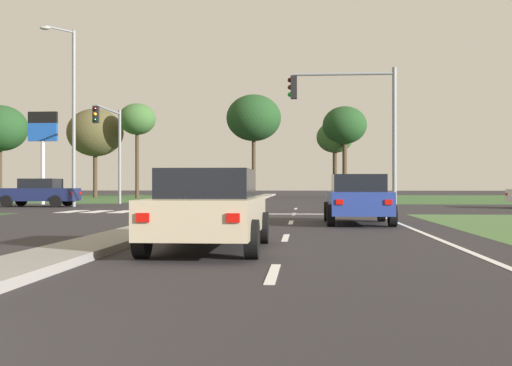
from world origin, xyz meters
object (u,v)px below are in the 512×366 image
Objects in this scene: car_black_second at (217,191)px; fuel_price_totem at (43,137)px; treeline_third at (137,120)px; treeline_fourth at (254,118)px; car_blue_fourth at (358,199)px; traffic_signal_far_left at (111,137)px; traffic_signal_near_right at (356,114)px; treeline_near at (0,128)px; treeline_second at (95,133)px; car_beige_near at (209,209)px; pedestrian_at_median at (241,184)px; treeline_fifth at (335,138)px; street_lamp_second at (71,109)px; treeline_sixth at (345,126)px; car_navy_third at (39,192)px.

car_black_second is 0.75× the size of fuel_price_totem.
treeline_fourth reaches higher than treeline_third.
car_blue_fourth is 41.19m from treeline_fourth.
treeline_third reaches higher than traffic_signal_far_left.
treeline_third reaches higher than car_black_second.
traffic_signal_far_left is 17.79m from traffic_signal_near_right.
treeline_near is at bearing 126.91° from car_blue_fourth.
treeline_second reaches higher than traffic_signal_far_left.
car_beige_near is 0.75× the size of traffic_signal_near_right.
pedestrian_at_median is 12.78m from fuel_price_totem.
traffic_signal_near_right is at bearing -91.22° from treeline_fifth.
car_black_second is 0.48× the size of treeline_near.
treeline_second reaches higher than pedestrian_at_median.
street_lamp_second is at bearing 136.83° from pedestrian_at_median.
traffic_signal_far_left is at bearing -123.98° from treeline_sixth.
car_beige_near is at bearing -64.61° from street_lamp_second.
car_navy_third is 0.50× the size of treeline_third.
car_navy_third is at bearing -110.87° from treeline_fourth.
traffic_signal_near_right is 0.71× the size of treeline_third.
car_navy_third is 1.00× the size of car_blue_fourth.
car_navy_third is (-12.68, 22.88, 0.02)m from car_beige_near.
treeline_sixth is at bearing 56.02° from traffic_signal_far_left.
car_blue_fourth is 2.39× the size of pedestrian_at_median.
treeline_fourth is at bearing 62.14° from fuel_price_totem.
traffic_signal_near_right is 46.36m from treeline_near.
car_navy_third is 13.25m from pedestrian_at_median.
treeline_sixth reaches higher than pedestrian_at_median.
car_beige_near is 0.62× the size of treeline_fifth.
treeline_fourth reaches higher than traffic_signal_far_left.
treeline_third reaches higher than car_navy_third.
treeline_fifth is 1.97m from treeline_sixth.
car_beige_near is 34.41m from car_black_second.
car_black_second is at bearing -123.03° from treeline_sixth.
treeline_near reaches higher than car_blue_fourth.
treeline_second reaches higher than car_navy_third.
fuel_price_totem reaches higher than pedestrian_at_median.
treeline_near is 1.05× the size of treeline_third.
fuel_price_totem is 0.60× the size of treeline_fourth.
fuel_price_totem is (-17.57, 18.82, 3.36)m from car_blue_fourth.
treeline_fifth is at bearing -118.49° from car_black_second.
car_beige_near is 0.53× the size of treeline_third.
car_beige_near is 30.84m from fuel_price_totem.
street_lamp_second is at bearing 59.83° from car_black_second.
fuel_price_totem is at bearing 111.48° from pedestrian_at_median.
car_navy_third is 32.58m from treeline_sixth.
fuel_price_totem is at bearing 19.41° from car_navy_third.
street_lamp_second is 26.88m from treeline_fourth.
treeline_third is (-16.96, 30.32, 2.85)m from traffic_signal_near_right.
car_beige_near is at bearing -96.34° from treeline_sixth.
fuel_price_totem is at bearing -128.61° from treeline_fifth.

